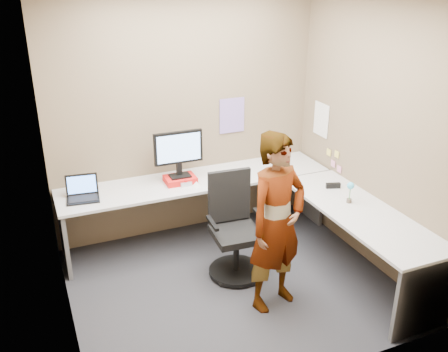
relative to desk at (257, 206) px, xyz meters
name	(u,v)px	position (x,y,z in m)	size (l,w,h in m)	color
ground	(232,284)	(-0.44, -0.39, -0.59)	(3.00, 3.00, 0.00)	#242429
wall_back	(185,116)	(-0.44, 0.91, 0.76)	(3.00, 3.00, 0.00)	brown
wall_right	(374,134)	(1.06, -0.39, 0.76)	(2.70, 2.70, 0.00)	brown
wall_left	(54,182)	(-1.94, -0.39, 0.76)	(2.70, 2.70, 0.00)	brown
desk	(257,206)	(0.00, 0.00, 0.00)	(2.98, 2.58, 0.73)	silver
paper_ream	(180,179)	(-0.63, 0.58, 0.17)	(0.33, 0.24, 0.07)	red
monitor	(179,150)	(-0.63, 0.60, 0.50)	(0.52, 0.15, 0.49)	black
laptop	(83,193)	(-1.64, 0.59, 0.20)	(0.34, 0.30, 0.22)	black
trackball_mouse	(185,183)	(-0.60, 0.48, 0.17)	(0.12, 0.08, 0.07)	#B7B7BC
origami	(197,184)	(-0.50, 0.41, 0.17)	(0.10, 0.10, 0.06)	white
stapler	(333,186)	(0.79, -0.18, 0.17)	(0.15, 0.04, 0.06)	black
flower	(350,189)	(0.74, -0.53, 0.28)	(0.07, 0.07, 0.22)	brown
calendar_purple	(232,115)	(0.11, 0.90, 0.71)	(0.30, 0.01, 0.40)	#846BB7
calendar_white	(321,120)	(1.05, 0.51, 0.66)	(0.01, 0.28, 0.38)	white
sticky_note_a	(337,154)	(1.05, 0.16, 0.36)	(0.01, 0.07, 0.07)	#F2E059
sticky_note_b	(333,164)	(1.05, 0.21, 0.23)	(0.01, 0.07, 0.07)	pink
sticky_note_c	(339,169)	(1.05, 0.09, 0.21)	(0.01, 0.07, 0.07)	pink
sticky_note_d	(329,152)	(1.05, 0.31, 0.33)	(0.01, 0.07, 0.07)	#F2E059
office_chair	(234,235)	(-0.33, -0.17, -0.17)	(0.55, 0.55, 1.03)	black
person	(277,223)	(-0.19, -0.77, 0.23)	(0.60, 0.39, 1.64)	#999399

